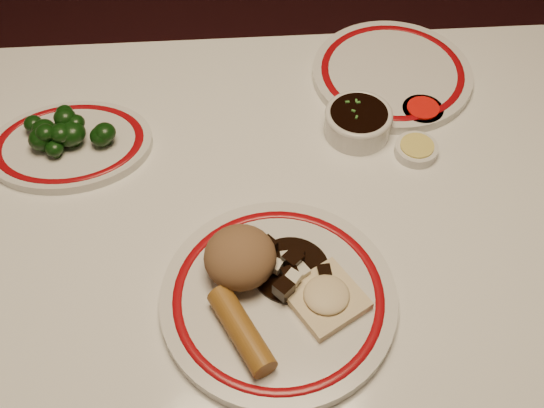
{
  "coord_description": "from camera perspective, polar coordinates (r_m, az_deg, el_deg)",
  "views": [
    {
      "loc": [
        -0.04,
        -0.51,
        1.51
      ],
      "look_at": [
        -0.0,
        0.04,
        0.8
      ],
      "focal_mm": 45.0,
      "sensor_mm": 36.0,
      "label": 1
    }
  ],
  "objects": [
    {
      "name": "rice_mound",
      "position": [
        0.85,
        -2.68,
        -4.47
      ],
      "size": [
        0.09,
        0.09,
        0.07
      ],
      "primitive_type": "ellipsoid",
      "color": "brown",
      "rests_on": "main_plate"
    },
    {
      "name": "fried_wonton",
      "position": [
        0.84,
        4.56,
        -7.79
      ],
      "size": [
        0.11,
        0.11,
        0.02
      ],
      "color": "beige",
      "rests_on": "main_plate"
    },
    {
      "name": "far_plate",
      "position": [
        1.15,
        10.01,
        10.7
      ],
      "size": [
        0.32,
        0.32,
        0.02
      ],
      "color": "silver",
      "rests_on": "dining_table"
    },
    {
      "name": "sweet_sour_dish",
      "position": [
        1.09,
        12.46,
        7.54
      ],
      "size": [
        0.06,
        0.06,
        0.02
      ],
      "color": "silver",
      "rests_on": "dining_table"
    },
    {
      "name": "stirfry_heap",
      "position": [
        0.86,
        1.39,
        -5.38
      ],
      "size": [
        0.1,
        0.1,
        0.03
      ],
      "color": "black",
      "rests_on": "main_plate"
    },
    {
      "name": "dining_table",
      "position": [
        0.99,
        0.23,
        -6.95
      ],
      "size": [
        1.2,
        0.9,
        0.75
      ],
      "color": "white",
      "rests_on": "ground"
    },
    {
      "name": "mustard_dish",
      "position": [
        1.04,
        11.97,
        4.49
      ],
      "size": [
        0.06,
        0.06,
        0.02
      ],
      "color": "silver",
      "rests_on": "dining_table"
    },
    {
      "name": "main_plate",
      "position": [
        0.86,
        0.54,
        -7.93
      ],
      "size": [
        0.34,
        0.34,
        0.02
      ],
      "color": "silver",
      "rests_on": "dining_table"
    },
    {
      "name": "spring_roll",
      "position": [
        0.81,
        -2.57,
        -10.5
      ],
      "size": [
        0.08,
        0.12,
        0.03
      ],
      "primitive_type": "cylinder",
      "rotation": [
        1.57,
        0.0,
        0.46
      ],
      "color": "#956324",
      "rests_on": "main_plate"
    },
    {
      "name": "soy_bowl",
      "position": [
        1.04,
        7.19,
        6.76
      ],
      "size": [
        0.1,
        0.1,
        0.04
      ],
      "color": "silver",
      "rests_on": "dining_table"
    },
    {
      "name": "broccoli_pile",
      "position": [
        1.04,
        -16.99,
        5.76
      ],
      "size": [
        0.14,
        0.08,
        0.05
      ],
      "color": "#23471C",
      "rests_on": "broccoli_plate"
    },
    {
      "name": "broccoli_plate",
      "position": [
        1.06,
        -16.55,
        4.74
      ],
      "size": [
        0.26,
        0.23,
        0.02
      ],
      "color": "silver",
      "rests_on": "dining_table"
    }
  ]
}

